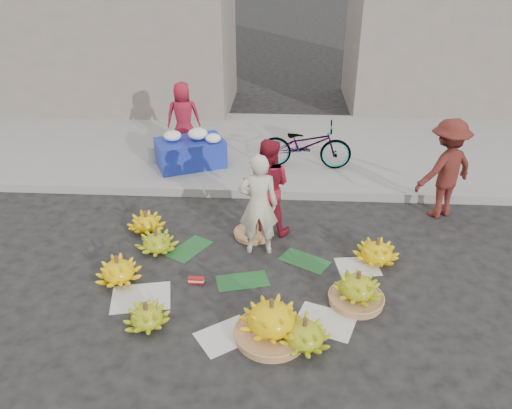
# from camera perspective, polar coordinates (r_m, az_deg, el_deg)

# --- Properties ---
(ground) EXTENTS (80.00, 80.00, 0.00)m
(ground) POSITION_cam_1_polar(r_m,az_deg,el_deg) (6.55, -0.53, -7.73)
(ground) COLOR black
(ground) RESTS_ON ground
(curb) EXTENTS (40.00, 0.25, 0.15)m
(curb) POSITION_cam_1_polar(r_m,az_deg,el_deg) (8.40, 0.47, 1.48)
(curb) COLOR gray
(curb) RESTS_ON ground
(sidewalk) EXTENTS (40.00, 4.00, 0.12)m
(sidewalk) POSITION_cam_1_polar(r_m,az_deg,el_deg) (10.32, 1.07, 6.61)
(sidewalk) COLOR gray
(sidewalk) RESTS_ON ground
(building_left) EXTENTS (6.00, 3.00, 4.00)m
(building_left) POSITION_cam_1_polar(r_m,az_deg,el_deg) (13.37, -16.70, 19.08)
(building_left) COLOR gray
(building_left) RESTS_ON sidewalk
(building_right) EXTENTS (5.00, 3.00, 5.00)m
(building_right) POSITION_cam_1_polar(r_m,az_deg,el_deg) (13.71, 22.36, 20.55)
(building_right) COLOR gray
(building_right) RESTS_ON sidewalk
(newspaper_scatter) EXTENTS (3.20, 1.80, 0.00)m
(newspaper_scatter) POSITION_cam_1_polar(r_m,az_deg,el_deg) (5.92, -1.06, -12.23)
(newspaper_scatter) COLOR silver
(newspaper_scatter) RESTS_ON ground
(banana_leaves) EXTENTS (2.00, 1.00, 0.00)m
(banana_leaves) POSITION_cam_1_polar(r_m,az_deg,el_deg) (6.72, -1.27, -6.68)
(banana_leaves) COLOR #1A4E23
(banana_leaves) RESTS_ON ground
(banana_bunch_0) EXTENTS (0.74, 0.74, 0.35)m
(banana_bunch_0) POSITION_cam_1_polar(r_m,az_deg,el_deg) (6.57, -15.50, -7.19)
(banana_bunch_0) COLOR yellow
(banana_bunch_0) RESTS_ON ground
(banana_bunch_1) EXTENTS (0.55, 0.55, 0.32)m
(banana_bunch_1) POSITION_cam_1_polar(r_m,az_deg,el_deg) (5.80, -12.39, -12.33)
(banana_bunch_1) COLOR #859C16
(banana_bunch_1) RESTS_ON ground
(banana_bunch_2) EXTENTS (0.83, 0.83, 0.52)m
(banana_bunch_2) POSITION_cam_1_polar(r_m,az_deg,el_deg) (5.47, 1.76, -13.16)
(banana_bunch_2) COLOR #A77146
(banana_bunch_2) RESTS_ON ground
(banana_bunch_3) EXTENTS (0.75, 0.75, 0.36)m
(banana_bunch_3) POSITION_cam_1_polar(r_m,az_deg,el_deg) (5.45, 5.56, -14.49)
(banana_bunch_3) COLOR #859C16
(banana_bunch_3) RESTS_ON ground
(banana_bunch_4) EXTENTS (0.72, 0.72, 0.44)m
(banana_bunch_4) POSITION_cam_1_polar(r_m,az_deg,el_deg) (6.07, 11.48, -9.51)
(banana_bunch_4) COLOR #A77146
(banana_bunch_4) RESTS_ON ground
(banana_bunch_5) EXTENTS (0.66, 0.66, 0.36)m
(banana_bunch_5) POSITION_cam_1_polar(r_m,az_deg,el_deg) (6.86, 13.66, -5.23)
(banana_bunch_5) COLOR yellow
(banana_bunch_5) RESTS_ON ground
(banana_bunch_6) EXTENTS (0.63, 0.63, 0.33)m
(banana_bunch_6) POSITION_cam_1_polar(r_m,az_deg,el_deg) (7.03, -11.31, -4.19)
(banana_bunch_6) COLOR #859C16
(banana_bunch_6) RESTS_ON ground
(banana_bunch_7) EXTENTS (0.65, 0.65, 0.33)m
(banana_bunch_7) POSITION_cam_1_polar(r_m,az_deg,el_deg) (7.54, -12.43, -2.01)
(banana_bunch_7) COLOR yellow
(banana_bunch_7) RESTS_ON ground
(basket_spare) EXTENTS (0.66, 0.66, 0.06)m
(basket_spare) POSITION_cam_1_polar(r_m,az_deg,el_deg) (7.29, -0.29, -3.35)
(basket_spare) COLOR #A77146
(basket_spare) RESTS_ON ground
(incense_stack) EXTENTS (0.20, 0.07, 0.08)m
(incense_stack) POSITION_cam_1_polar(r_m,az_deg,el_deg) (6.37, -6.84, -8.61)
(incense_stack) COLOR red
(incense_stack) RESTS_ON ground
(vendor_cream) EXTENTS (0.55, 0.38, 1.44)m
(vendor_cream) POSITION_cam_1_polar(r_m,az_deg,el_deg) (6.60, 0.28, -0.05)
(vendor_cream) COLOR beige
(vendor_cream) RESTS_ON ground
(vendor_red) EXTENTS (0.77, 0.63, 1.44)m
(vendor_red) POSITION_cam_1_polar(r_m,az_deg,el_deg) (7.09, 1.27, 2.02)
(vendor_red) COLOR maroon
(vendor_red) RESTS_ON ground
(man_striped) EXTENTS (1.16, 1.00, 1.56)m
(man_striped) POSITION_cam_1_polar(r_m,az_deg,el_deg) (8.04, 20.86, 3.81)
(man_striped) COLOR maroon
(man_striped) RESTS_ON ground
(flower_table) EXTENTS (1.39, 1.16, 0.69)m
(flower_table) POSITION_cam_1_polar(r_m,az_deg,el_deg) (9.26, -7.47, 6.09)
(flower_table) COLOR #172797
(flower_table) RESTS_ON sidewalk
(grey_bucket) EXTENTS (0.26, 0.26, 0.30)m
(grey_bucket) POSITION_cam_1_polar(r_m,az_deg,el_deg) (9.61, -11.49, 5.71)
(grey_bucket) COLOR gray
(grey_bucket) RESTS_ON sidewalk
(flower_vendor) EXTENTS (0.72, 0.53, 1.34)m
(flower_vendor) POSITION_cam_1_polar(r_m,az_deg,el_deg) (9.94, -8.30, 9.93)
(flower_vendor) COLOR maroon
(flower_vendor) RESTS_ON sidewalk
(bicycle) EXTENTS (0.66, 1.67, 0.86)m
(bicycle) POSITION_cam_1_polar(r_m,az_deg,el_deg) (9.12, 5.71, 6.82)
(bicycle) COLOR gray
(bicycle) RESTS_ON sidewalk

